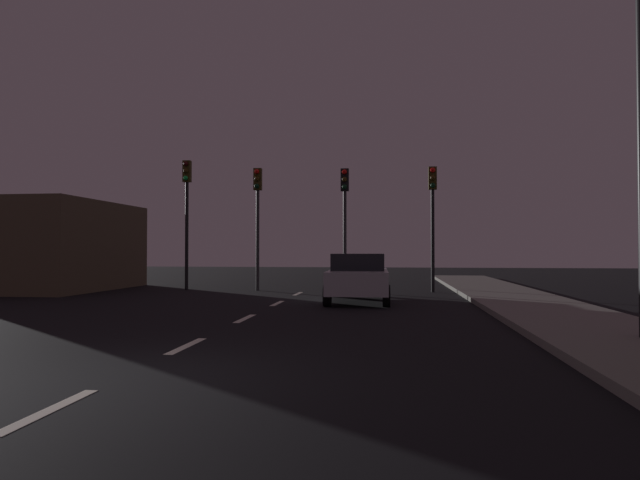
% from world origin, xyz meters
% --- Properties ---
extents(ground_plane, '(80.00, 80.00, 0.00)m').
position_xyz_m(ground_plane, '(0.00, 7.00, 0.00)').
color(ground_plane, black).
extents(sidewalk_curb_right, '(3.00, 40.00, 0.15)m').
position_xyz_m(sidewalk_curb_right, '(7.50, 7.00, 0.07)').
color(sidewalk_curb_right, gray).
rests_on(sidewalk_curb_right, ground_plane).
extents(lane_stripe_nearest, '(0.16, 1.60, 0.01)m').
position_xyz_m(lane_stripe_nearest, '(0.00, -1.20, 0.00)').
color(lane_stripe_nearest, silver).
rests_on(lane_stripe_nearest, ground_plane).
extents(lane_stripe_second, '(0.16, 1.60, 0.01)m').
position_xyz_m(lane_stripe_second, '(0.00, 2.60, 0.00)').
color(lane_stripe_second, silver).
rests_on(lane_stripe_second, ground_plane).
extents(lane_stripe_third, '(0.16, 1.60, 0.01)m').
position_xyz_m(lane_stripe_third, '(0.00, 6.40, 0.00)').
color(lane_stripe_third, silver).
rests_on(lane_stripe_third, ground_plane).
extents(lane_stripe_fourth, '(0.16, 1.60, 0.01)m').
position_xyz_m(lane_stripe_fourth, '(0.00, 10.20, 0.00)').
color(lane_stripe_fourth, silver).
rests_on(lane_stripe_fourth, ground_plane).
extents(lane_stripe_fifth, '(0.16, 1.60, 0.01)m').
position_xyz_m(lane_stripe_fifth, '(0.00, 14.00, 0.00)').
color(lane_stripe_fifth, silver).
rests_on(lane_stripe_fifth, ground_plane).
extents(traffic_signal_far_left, '(0.32, 0.38, 5.40)m').
position_xyz_m(traffic_signal_far_left, '(-4.96, 15.44, 3.76)').
color(traffic_signal_far_left, black).
rests_on(traffic_signal_far_left, ground_plane).
extents(traffic_signal_center_left, '(0.32, 0.38, 5.02)m').
position_xyz_m(traffic_signal_center_left, '(-1.92, 15.44, 3.51)').
color(traffic_signal_center_left, '#2D2D30').
rests_on(traffic_signal_center_left, ground_plane).
extents(traffic_signal_center_right, '(0.32, 0.38, 4.94)m').
position_xyz_m(traffic_signal_center_right, '(1.67, 15.44, 3.46)').
color(traffic_signal_center_right, '#2D2D30').
rests_on(traffic_signal_center_right, ground_plane).
extents(traffic_signal_far_right, '(0.32, 0.38, 4.95)m').
position_xyz_m(traffic_signal_far_right, '(5.14, 15.44, 3.47)').
color(traffic_signal_far_right, black).
rests_on(traffic_signal_far_right, ground_plane).
extents(car_stopped_ahead, '(2.03, 4.49, 1.54)m').
position_xyz_m(car_stopped_ahead, '(2.46, 11.17, 0.79)').
color(car_stopped_ahead, silver).
rests_on(car_stopped_ahead, ground_plane).
extents(street_lamp_right, '(1.66, 0.36, 7.43)m').
position_xyz_m(street_lamp_right, '(7.57, 3.58, 4.43)').
color(street_lamp_right, black).
rests_on(street_lamp_right, ground_plane).
extents(storefront_left, '(5.07, 6.89, 3.65)m').
position_xyz_m(storefront_left, '(-10.54, 14.81, 1.82)').
color(storefront_left, brown).
rests_on(storefront_left, ground_plane).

